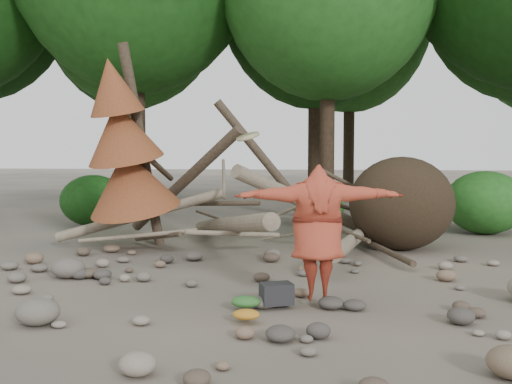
# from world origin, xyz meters

# --- Properties ---
(ground) EXTENTS (120.00, 120.00, 0.00)m
(ground) POSITION_xyz_m (0.00, 0.00, 0.00)
(ground) COLOR #514C44
(ground) RESTS_ON ground
(deadfall_pile) EXTENTS (8.55, 5.24, 3.30)m
(deadfall_pile) POSITION_xyz_m (2.02, 4.24, 0.95)
(deadfall_pile) COLOR #332619
(deadfall_pile) RESTS_ON ground
(dead_conifer) EXTENTS (2.06, 2.16, 4.35)m
(dead_conifer) POSITION_xyz_m (-3.12, 3.37, 2.11)
(dead_conifer) COLOR #4C3F30
(dead_conifer) RESTS_ON ground
(bush_left) EXTENTS (1.80, 1.80, 1.44)m
(bush_left) POSITION_xyz_m (-5.50, 7.20, 0.72)
(bush_left) COLOR #174713
(bush_left) RESTS_ON ground
(bush_mid) EXTENTS (1.40, 1.40, 1.12)m
(bush_mid) POSITION_xyz_m (0.80, 7.80, 0.56)
(bush_mid) COLOR #205A1A
(bush_mid) RESTS_ON ground
(bush_right) EXTENTS (2.00, 2.00, 1.60)m
(bush_right) POSITION_xyz_m (5.00, 7.00, 0.80)
(bush_right) COLOR #286B21
(bush_right) RESTS_ON ground
(frisbee_thrower) EXTENTS (2.31, 1.20, 2.27)m
(frisbee_thrower) POSITION_xyz_m (0.93, -0.35, 1.00)
(frisbee_thrower) COLOR #AB3B26
(frisbee_thrower) RESTS_ON ground
(backpack) EXTENTS (0.49, 0.42, 0.28)m
(backpack) POSITION_xyz_m (0.40, -0.59, 0.14)
(backpack) COLOR black
(backpack) RESTS_ON ground
(cloth_green) EXTENTS (0.39, 0.32, 0.15)m
(cloth_green) POSITION_xyz_m (0.02, -0.76, 0.07)
(cloth_green) COLOR #2F692A
(cloth_green) RESTS_ON ground
(cloth_orange) EXTENTS (0.33, 0.27, 0.12)m
(cloth_orange) POSITION_xyz_m (0.10, -1.30, 0.06)
(cloth_orange) COLOR #BC7820
(cloth_orange) RESTS_ON ground
(boulder_front_left) EXTENTS (0.53, 0.48, 0.32)m
(boulder_front_left) POSITION_xyz_m (-2.37, -1.69, 0.16)
(boulder_front_left) COLOR #6C665A
(boulder_front_left) RESTS_ON ground
(boulder_mid_left) EXTENTS (0.56, 0.51, 0.34)m
(boulder_mid_left) POSITION_xyz_m (-3.17, 0.79, 0.17)
(boulder_mid_left) COLOR #675F57
(boulder_mid_left) RESTS_ON ground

